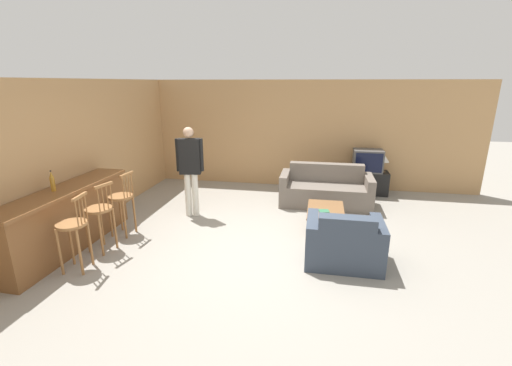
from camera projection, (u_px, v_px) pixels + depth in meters
The scene contains 16 objects.
ground_plane at pixel (253, 250), 5.39m from camera, with size 24.00×24.00×0.00m, color gray.
wall_back at pixel (281, 134), 8.49m from camera, with size 9.40×0.08×2.60m.
wall_left at pixel (110, 147), 6.85m from camera, with size 0.08×8.69×2.60m.
bar_counter at pixel (68, 219), 5.32m from camera, with size 0.55×2.56×0.98m.
bar_chair_near at pixel (74, 230), 4.66m from camera, with size 0.45×0.45×1.11m.
bar_chair_mid at pixel (100, 215), 5.21m from camera, with size 0.47×0.47×1.11m.
bar_chair_far at pixel (122, 202), 5.78m from camera, with size 0.43×0.43×1.11m.
couch_far at pixel (326, 190), 7.33m from camera, with size 1.91×0.85×0.84m.
armchair_near at pixel (344, 244), 4.92m from camera, with size 1.08×0.81×0.82m.
coffee_table at pixel (326, 212), 6.11m from camera, with size 0.64×1.02×0.36m.
tv_unit at pixel (366, 182), 8.06m from camera, with size 0.99×0.46×0.54m.
tv at pixel (368, 161), 7.91m from camera, with size 0.66×0.48×0.51m.
bottle at pixel (52, 182), 5.05m from camera, with size 0.06×0.06×0.31m.
book_on_table at pixel (324, 211), 5.97m from camera, with size 0.20×0.19×0.02m.
table_lamp at pixel (383, 158), 7.84m from camera, with size 0.28×0.28×0.45m.
person_by_window at pixel (190, 166), 6.51m from camera, with size 0.51×0.23×1.75m.
Camera 1 is at (0.94, -4.77, 2.54)m, focal length 24.00 mm.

